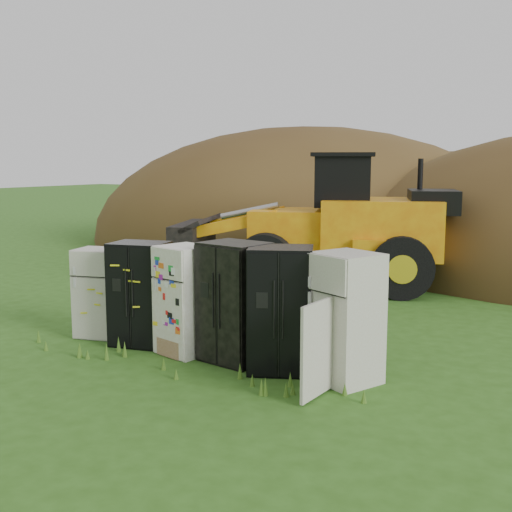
{
  "coord_description": "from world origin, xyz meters",
  "views": [
    {
      "loc": [
        5.7,
        -8.32,
        3.13
      ],
      "look_at": [
        -0.33,
        2.0,
        1.37
      ],
      "focal_mm": 45.0,
      "sensor_mm": 36.0,
      "label": 1
    }
  ],
  "objects_px": {
    "fridge_dark_mid": "(235,302)",
    "fridge_open_door": "(346,318)",
    "fridge_sticker": "(186,300)",
    "wheel_loader": "(309,221)",
    "fridge_leftmost": "(98,292)",
    "fridge_black_side": "(140,294)",
    "fridge_black_right": "(280,309)"
  },
  "relations": [
    {
      "from": "fridge_black_side",
      "to": "wheel_loader",
      "type": "height_order",
      "value": "wheel_loader"
    },
    {
      "from": "fridge_black_right",
      "to": "fridge_open_door",
      "type": "relative_size",
      "value": 1.01
    },
    {
      "from": "fridge_sticker",
      "to": "fridge_black_right",
      "type": "height_order",
      "value": "fridge_black_right"
    },
    {
      "from": "fridge_sticker",
      "to": "fridge_black_right",
      "type": "relative_size",
      "value": 0.95
    },
    {
      "from": "fridge_dark_mid",
      "to": "fridge_open_door",
      "type": "xyz_separation_m",
      "value": [
        1.89,
        -0.03,
        -0.01
      ]
    },
    {
      "from": "fridge_leftmost",
      "to": "fridge_sticker",
      "type": "bearing_deg",
      "value": -17.85
    },
    {
      "from": "fridge_black_right",
      "to": "fridge_leftmost",
      "type": "bearing_deg",
      "value": 154.58
    },
    {
      "from": "fridge_black_side",
      "to": "fridge_open_door",
      "type": "xyz_separation_m",
      "value": [
        3.79,
        -0.0,
        0.05
      ]
    },
    {
      "from": "fridge_black_side",
      "to": "fridge_open_door",
      "type": "bearing_deg",
      "value": -13.36
    },
    {
      "from": "fridge_black_side",
      "to": "fridge_black_right",
      "type": "bearing_deg",
      "value": -14.22
    },
    {
      "from": "fridge_sticker",
      "to": "fridge_open_door",
      "type": "distance_m",
      "value": 2.8
    },
    {
      "from": "fridge_dark_mid",
      "to": "wheel_loader",
      "type": "bearing_deg",
      "value": 114.17
    },
    {
      "from": "fridge_leftmost",
      "to": "fridge_black_side",
      "type": "height_order",
      "value": "fridge_black_side"
    },
    {
      "from": "fridge_leftmost",
      "to": "fridge_open_door",
      "type": "xyz_separation_m",
      "value": [
        4.81,
        -0.04,
        0.14
      ]
    },
    {
      "from": "fridge_leftmost",
      "to": "fridge_black_side",
      "type": "xyz_separation_m",
      "value": [
        1.03,
        -0.04,
        0.09
      ]
    },
    {
      "from": "wheel_loader",
      "to": "fridge_dark_mid",
      "type": "bearing_deg",
      "value": -95.55
    },
    {
      "from": "fridge_sticker",
      "to": "fridge_black_right",
      "type": "distance_m",
      "value": 1.77
    },
    {
      "from": "fridge_dark_mid",
      "to": "fridge_leftmost",
      "type": "bearing_deg",
      "value": -171.15
    },
    {
      "from": "fridge_sticker",
      "to": "wheel_loader",
      "type": "bearing_deg",
      "value": 110.24
    },
    {
      "from": "fridge_dark_mid",
      "to": "fridge_open_door",
      "type": "distance_m",
      "value": 1.89
    },
    {
      "from": "fridge_leftmost",
      "to": "fridge_dark_mid",
      "type": "height_order",
      "value": "fridge_dark_mid"
    },
    {
      "from": "fridge_black_side",
      "to": "fridge_dark_mid",
      "type": "bearing_deg",
      "value": -12.37
    },
    {
      "from": "fridge_black_right",
      "to": "fridge_open_door",
      "type": "xyz_separation_m",
      "value": [
        1.04,
        0.04,
        -0.01
      ]
    },
    {
      "from": "fridge_black_side",
      "to": "fridge_black_right",
      "type": "relative_size",
      "value": 0.94
    },
    {
      "from": "wheel_loader",
      "to": "fridge_black_side",
      "type": "bearing_deg",
      "value": -112.97
    },
    {
      "from": "fridge_leftmost",
      "to": "fridge_dark_mid",
      "type": "xyz_separation_m",
      "value": [
        2.92,
        -0.01,
        0.15
      ]
    },
    {
      "from": "fridge_black_right",
      "to": "wheel_loader",
      "type": "bearing_deg",
      "value": 87.94
    },
    {
      "from": "fridge_leftmost",
      "to": "fridge_dark_mid",
      "type": "relative_size",
      "value": 0.84
    },
    {
      "from": "fridge_leftmost",
      "to": "wheel_loader",
      "type": "xyz_separation_m",
      "value": [
        1.27,
        6.09,
        0.88
      ]
    },
    {
      "from": "fridge_dark_mid",
      "to": "fridge_black_right",
      "type": "distance_m",
      "value": 0.86
    },
    {
      "from": "fridge_dark_mid",
      "to": "fridge_sticker",
      "type": "bearing_deg",
      "value": -167.19
    },
    {
      "from": "fridge_leftmost",
      "to": "fridge_dark_mid",
      "type": "bearing_deg",
      "value": -16.06
    }
  ]
}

